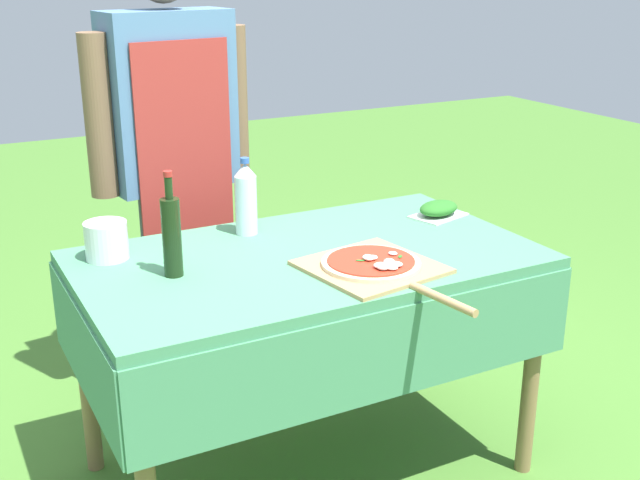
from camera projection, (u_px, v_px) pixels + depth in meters
name	position (u px, v px, depth m)	size (l,w,h in m)	color
ground_plane	(309.00, 468.00, 2.79)	(12.00, 12.00, 0.00)	#477A2D
prep_table	(308.00, 284.00, 2.56)	(1.44, 0.84, 0.79)	#478960
person_cook	(173.00, 145.00, 2.99)	(0.64, 0.27, 1.72)	#4C4C51
pizza_on_peel	(374.00, 266.00, 2.39)	(0.41, 0.63, 0.05)	tan
oil_bottle	(172.00, 235.00, 2.32)	(0.06, 0.06, 0.32)	black
water_bottle	(246.00, 198.00, 2.68)	(0.07, 0.07, 0.26)	silver
herb_container	(439.00, 209.00, 2.89)	(0.22, 0.18, 0.06)	silver
mixing_tub	(106.00, 241.00, 2.47)	(0.13, 0.13, 0.12)	silver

